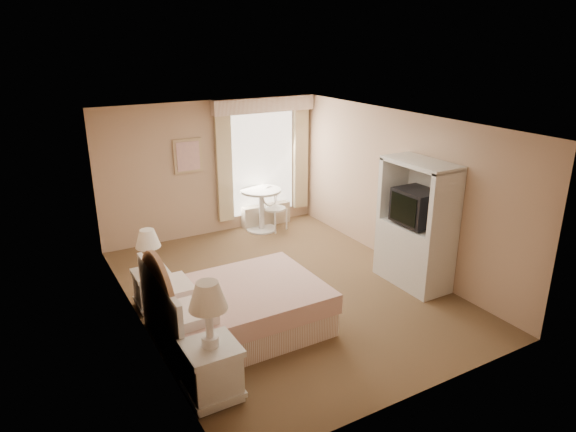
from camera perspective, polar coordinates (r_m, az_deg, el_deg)
room at (r=7.24m, az=-0.37°, el=0.63°), size 4.21×5.51×2.51m
window at (r=9.94m, az=-2.65°, el=6.39°), size 2.05×0.22×2.51m
framed_art at (r=9.38m, az=-11.06°, el=6.56°), size 0.52×0.04×0.62m
bed at (r=6.59m, az=-6.00°, el=-10.23°), size 2.07×1.56×1.38m
nightstand_near at (r=5.46m, az=-8.53°, el=-15.22°), size 0.55×0.55×1.32m
nightstand_far at (r=7.33m, az=-14.93°, el=-6.78°), size 0.47×0.47×1.13m
round_table at (r=9.84m, az=-3.02°, el=1.45°), size 0.78×0.78×0.82m
cafe_chair at (r=9.91m, az=-1.69°, el=1.26°), size 0.51×0.51×0.85m
armoire at (r=7.87m, az=13.99°, el=-1.97°), size 0.57×1.15×1.91m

